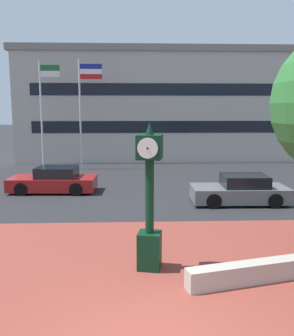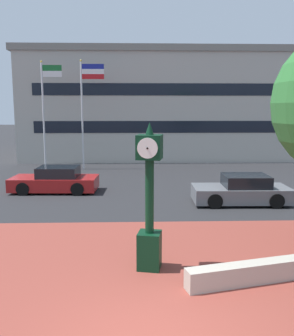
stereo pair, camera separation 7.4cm
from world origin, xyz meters
TOP-DOWN VIEW (x-y plane):
  - plaza_brick_paving at (0.00, 1.69)m, footprint 44.00×11.37m
  - planter_wall at (2.51, 2.38)m, footprint 3.20×1.16m
  - street_clock at (0.16, 3.31)m, footprint 0.72×0.75m
  - car_street_mid at (4.51, 9.99)m, footprint 4.22×2.04m
  - car_street_far at (-4.21, 12.69)m, footprint 4.34×2.10m
  - flagpole_primary at (-6.30, 19.95)m, footprint 1.41×0.14m
  - flagpole_secondary at (-3.59, 19.95)m, footprint 1.61×0.14m
  - civic_building at (4.91, 29.79)m, footprint 28.87×14.66m

SIDE VIEW (x-z plane):
  - plaza_brick_paving at x=0.00m, z-range 0.00..0.01m
  - planter_wall at x=2.51m, z-range 0.00..0.50m
  - car_street_mid at x=4.51m, z-range -0.07..1.21m
  - car_street_far at x=-4.21m, z-range -0.07..1.21m
  - street_clock at x=0.16m, z-range -0.19..3.62m
  - flagpole_primary at x=-6.30m, z-range 0.58..7.94m
  - flagpole_secondary at x=-3.59m, z-range 0.75..8.18m
  - civic_building at x=4.91m, z-range 0.01..8.95m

